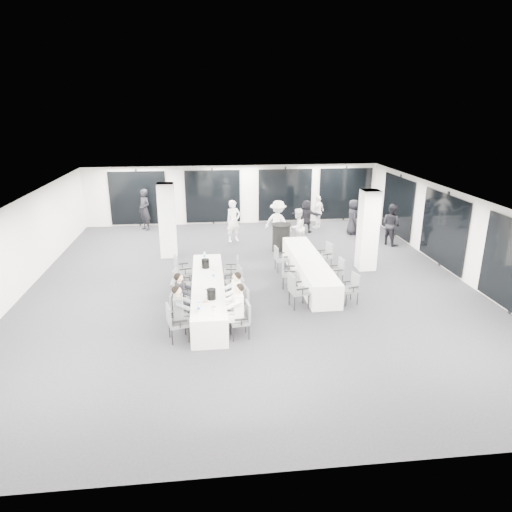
{
  "coord_description": "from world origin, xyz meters",
  "views": [
    {
      "loc": [
        -1.33,
        -13.69,
        5.54
      ],
      "look_at": [
        0.17,
        -0.2,
        1.01
      ],
      "focal_mm": 32.0,
      "sensor_mm": 36.0,
      "label": 1
    }
  ],
  "objects": [
    {
      "name": "standing_guest_a",
      "position": [
        -0.21,
        4.92,
        1.0
      ],
      "size": [
        0.9,
        0.83,
        1.99
      ],
      "primitive_type": "imported",
      "rotation": [
        0.0,
        0.0,
        0.42
      ],
      "color": "white",
      "rests_on": "floor"
    },
    {
      "name": "standing_guest_g",
      "position": [
        -4.14,
        7.2,
        1.07
      ],
      "size": [
        0.99,
        1.0,
        2.14
      ],
      "primitive_type": "imported",
      "rotation": [
        0.0,
        0.0,
        -0.85
      ],
      "color": "black",
      "rests_on": "floor"
    },
    {
      "name": "plate_b",
      "position": [
        -1.23,
        -3.32,
        0.76
      ],
      "size": [
        0.18,
        0.18,
        0.03
      ],
      "color": "white",
      "rests_on": "banquet_table_main"
    },
    {
      "name": "chair_side_left_far",
      "position": [
        1.14,
        1.08,
        0.51
      ],
      "size": [
        0.49,
        0.53,
        0.89
      ],
      "rotation": [
        0.0,
        0.0,
        -1.47
      ],
      "color": "#4E5055",
      "rests_on": "floor"
    },
    {
      "name": "seated_guest_b",
      "position": [
        -2.02,
        -2.64,
        0.81
      ],
      "size": [
        0.5,
        0.38,
        1.44
      ],
      "rotation": [
        0.0,
        0.0,
        -1.57
      ],
      "color": "black",
      "rests_on": "floor"
    },
    {
      "name": "ice_bucket_near",
      "position": [
        -1.28,
        -2.79,
        0.89
      ],
      "size": [
        0.24,
        0.24,
        0.27
      ],
      "primitive_type": "cylinder",
      "color": "black",
      "rests_on": "banquet_table_main"
    },
    {
      "name": "chair_side_right_far",
      "position": [
        2.8,
        1.16,
        0.53
      ],
      "size": [
        0.58,
        0.6,
        0.94
      ],
      "rotation": [
        0.0,
        0.0,
        1.83
      ],
      "color": "#4E5055",
      "rests_on": "floor"
    },
    {
      "name": "water_bottle_c",
      "position": [
        -1.44,
        0.51,
        0.86
      ],
      "size": [
        0.07,
        0.07,
        0.23
      ],
      "primitive_type": "cylinder",
      "color": "silver",
      "rests_on": "banquet_table_main"
    },
    {
      "name": "banquet_table_main",
      "position": [
        -1.36,
        -1.57,
        0.38
      ],
      "size": [
        0.9,
        5.0,
        0.75
      ],
      "primitive_type": "cube",
      "color": "white",
      "rests_on": "floor"
    },
    {
      "name": "seated_guest_c",
      "position": [
        -0.69,
        -3.52,
        0.81
      ],
      "size": [
        0.5,
        0.38,
        1.44
      ],
      "rotation": [
        0.0,
        0.0,
        1.57
      ],
      "color": "white",
      "rests_on": "floor"
    },
    {
      "name": "water_bottle_b",
      "position": [
        -1.19,
        -1.29,
        0.86
      ],
      "size": [
        0.07,
        0.07,
        0.22
      ],
      "primitive_type": "cylinder",
      "color": "silver",
      "rests_on": "banquet_table_main"
    },
    {
      "name": "chair_main_left_near",
      "position": [
        -2.19,
        -3.51,
        0.54
      ],
      "size": [
        0.58,
        0.61,
        0.95
      ],
      "rotation": [
        0.0,
        0.0,
        -1.34
      ],
      "color": "#4E5055",
      "rests_on": "floor"
    },
    {
      "name": "chair_main_left_far",
      "position": [
        -2.19,
        0.05,
        0.58
      ],
      "size": [
        0.61,
        0.64,
        1.01
      ],
      "rotation": [
        0.0,
        0.0,
        -1.36
      ],
      "color": "#4E5055",
      "rests_on": "floor"
    },
    {
      "name": "chair_side_left_near",
      "position": [
        1.13,
        -1.93,
        0.57
      ],
      "size": [
        0.59,
        0.63,
        1.01
      ],
      "rotation": [
        0.0,
        0.0,
        -1.4
      ],
      "color": "#4E5055",
      "rests_on": "floor"
    },
    {
      "name": "column_left",
      "position": [
        -2.8,
        3.2,
        1.4
      ],
      "size": [
        0.6,
        0.6,
        2.8
      ],
      "primitive_type": "cube",
      "color": "white",
      "rests_on": "floor"
    },
    {
      "name": "column_right",
      "position": [
        4.2,
        1.0,
        1.4
      ],
      "size": [
        0.6,
        0.6,
        2.8
      ],
      "primitive_type": "cube",
      "color": "white",
      "rests_on": "floor"
    },
    {
      "name": "cocktail_table",
      "position": [
        1.56,
        3.31,
        0.56
      ],
      "size": [
        0.79,
        0.79,
        1.1
      ],
      "color": "black",
      "rests_on": "floor"
    },
    {
      "name": "standing_guest_e",
      "position": [
        5.13,
        5.46,
        0.88
      ],
      "size": [
        0.58,
        0.89,
        1.76
      ],
      "primitive_type": "imported",
      "rotation": [
        0.0,
        0.0,
        1.49
      ],
      "color": "black",
      "rests_on": "floor"
    },
    {
      "name": "chair_side_right_mid",
      "position": [
        2.79,
        -0.35,
        0.5
      ],
      "size": [
        0.48,
        0.53,
        0.87
      ],
      "rotation": [
        0.0,
        0.0,
        1.67
      ],
      "color": "#4E5055",
      "rests_on": "floor"
    },
    {
      "name": "banquet_table_side",
      "position": [
        1.97,
        0.18,
        0.38
      ],
      "size": [
        0.9,
        5.0,
        0.75
      ],
      "primitive_type": "cube",
      "color": "white",
      "rests_on": "floor"
    },
    {
      "name": "chair_main_right_second",
      "position": [
        -0.52,
        -2.71,
        0.57
      ],
      "size": [
        0.6,
        0.63,
        1.0
      ],
      "rotation": [
        0.0,
        0.0,
        1.77
      ],
      "color": "#4E5055",
      "rests_on": "floor"
    },
    {
      "name": "chair_main_right_fourth",
      "position": [
        -0.52,
        -0.95,
        0.54
      ],
      "size": [
        0.56,
        0.59,
        0.94
      ],
      "rotation": [
        0.0,
        0.0,
        1.77
      ],
      "color": "#4E5055",
      "rests_on": "floor"
    },
    {
      "name": "chair_main_right_far",
      "position": [
        -0.52,
        0.04,
        0.52
      ],
      "size": [
        0.49,
        0.54,
        0.92
      ],
      "rotation": [
        0.0,
        0.0,
        1.51
      ],
      "color": "#4E5055",
      "rests_on": "floor"
    },
    {
      "name": "standing_guest_c",
      "position": [
        1.58,
        4.27,
        1.04
      ],
      "size": [
        1.5,
        1.32,
        2.08
      ],
      "primitive_type": "imported",
      "rotation": [
        0.0,
        0.0,
        2.54
      ],
      "color": "white",
      "rests_on": "floor"
    },
    {
      "name": "chair_main_right_near",
      "position": [
        -0.52,
        -3.51,
        0.53
      ],
      "size": [
        0.52,
        0.56,
        0.92
      ],
      "rotation": [
        0.0,
        0.0,
        1.69
      ],
      "color": "#4E5055",
      "rests_on": "floor"
    },
    {
      "name": "chair_side_right_near",
      "position": [
        2.79,
        -1.8,
        0.51
      ],
      "size": [
        0.54,
        0.56,
        0.89
      ],
      "rotation": [
        0.0,
        0.0,
        1.8
      ],
      "color": "#4E5055",
      "rests_on": "floor"
    },
    {
      "name": "chair_main_left_second",
      "position": [
        -2.18,
        -2.63,
        0.5
      ],
      "size": [
        0.49,
        0.53,
        0.87
      ],
      "rotation": [
        0.0,
        0.0,
        -1.7
      ],
      "color": "#4E5055",
      "rests_on": "floor"
    },
    {
      "name": "chair_main_left_mid",
      "position": [
        -2.19,
        -2.0,
        0.55
      ],
      "size": [
        0.52,
        0.57,
        0.96
      ],
      "rotation": [
        0.0,
        0.0,
        -1.64
      ],
      "color": "#4E5055",
      "rests_on": "floor"
    },
    {
      "name": "wine_glass",
      "position": [
        -1.25,
        -3.82,
        0.91
      ],
      "size": [
        0.08,
        0.08,
        0.21
      ],
      "color": "silver",
      "rests_on": "banquet_table_main"
    },
    {
      "name": "water_bottle_a",
      "position": [
        -1.59,
        -3.51,
        0.86
      ],
      "size": [
        0.07,
        0.07,
        0.23
      ],
      "primitive_type": "cylinder",
      "color": "silver",
      "rests_on": "banquet_table_main"
    },
    {
      "name": "standing_guest_f",
      "position": [
        3.13,
        5.97,
        0.85
      ],
      "size": [
        1.66,
        1.09,
        1.69
      ],
      "primitive_type": "imported",
      "rotation": [
        0.0,
        0.0,
        2.79
      ],
      "color": "black",
      "rests_on": "floor"
    },
    {
      "name": "plate_a",
      "position": [
        -1.45,
        -2.99,
        0.76
      ],
      "size": [
        0.21,
        0.21,
        0.03
      ],
      "color": "white",
      "rests_on": "banquet_table_main"
    },
    {
      "name": "chair_main_left_fourth",
      "position": [
        -2.18,
        -0.98,
        0.53
      ],
      "size": [
        0.56,
        0.59,
        0.93
      ],
      "rotation": [
        0.0,
        0.0,
        -1.79
      ],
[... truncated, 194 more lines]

